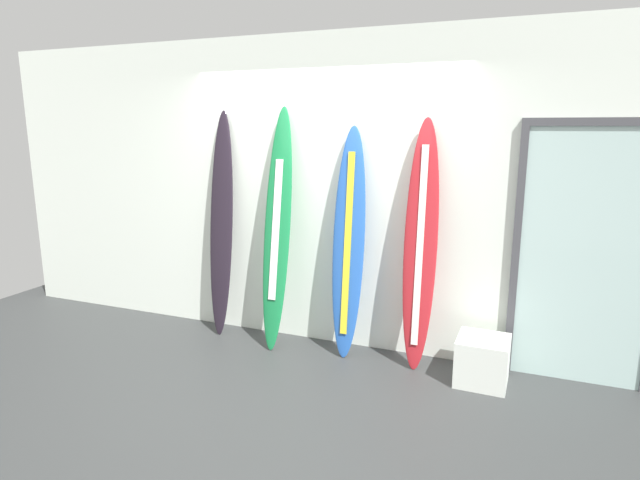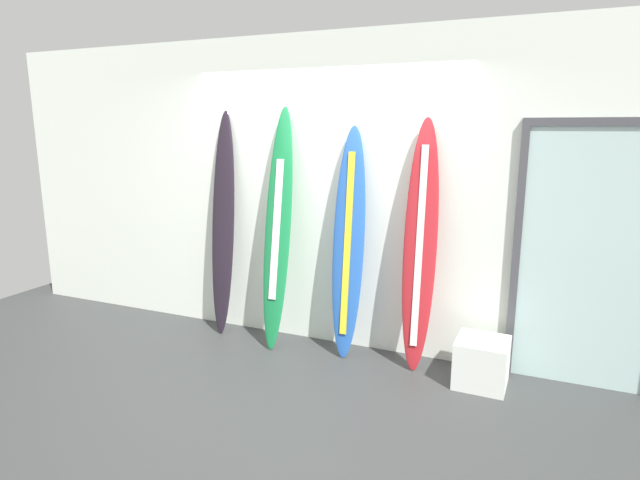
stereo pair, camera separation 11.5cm
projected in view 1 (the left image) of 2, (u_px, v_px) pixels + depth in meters
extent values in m
cube|color=#343636|center=(266.00, 401.00, 3.97)|extent=(8.00, 8.00, 0.04)
cube|color=white|center=(328.00, 193.00, 4.85)|extent=(7.20, 0.20, 2.80)
ellipsoid|color=black|center=(221.00, 225.00, 5.05)|extent=(0.24, 0.28, 2.15)
cone|color=black|center=(222.00, 315.00, 5.18)|extent=(0.07, 0.08, 0.11)
ellipsoid|color=#187C41|center=(277.00, 230.00, 4.73)|extent=(0.26, 0.42, 2.18)
cube|color=white|center=(276.00, 230.00, 4.71)|extent=(0.07, 0.21, 1.24)
cone|color=black|center=(274.00, 328.00, 4.83)|extent=(0.07, 0.09, 0.11)
ellipsoid|color=#2659B4|center=(349.00, 244.00, 4.56)|extent=(0.29, 0.33, 2.01)
cube|color=yellow|center=(348.00, 244.00, 4.53)|extent=(0.07, 0.22, 1.56)
cone|color=black|center=(345.00, 336.00, 4.67)|extent=(0.07, 0.08, 0.11)
ellipsoid|color=#B12128|center=(420.00, 246.00, 4.32)|extent=(0.29, 0.32, 2.08)
cube|color=white|center=(420.00, 246.00, 4.30)|extent=(0.07, 0.21, 1.63)
cone|color=black|center=(415.00, 347.00, 4.44)|extent=(0.07, 0.08, 0.11)
cube|color=white|center=(482.00, 360.00, 4.17)|extent=(0.40, 0.40, 0.37)
cube|color=silver|center=(585.00, 259.00, 4.04)|extent=(0.94, 0.02, 2.00)
cube|color=#47474C|center=(516.00, 254.00, 4.22)|extent=(0.06, 0.06, 2.00)
cube|color=#47474C|center=(600.00, 122.00, 3.82)|extent=(1.06, 0.06, 0.06)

